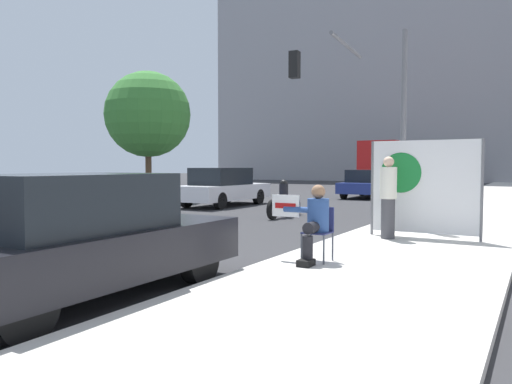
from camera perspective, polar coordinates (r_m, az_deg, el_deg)
The scene contains 14 objects.
ground_plane at distance 7.70m, azimuth -22.51°, elevation -9.39°, with size 160.00×160.00×0.00m, color #303033.
sidewalk_curb at distance 19.74m, azimuth 23.78°, elevation -1.76°, with size 3.45×90.00×0.12m, color beige.
building_backdrop_far at distance 58.92m, azimuth 22.12°, elevation 18.99°, with size 52.00×12.00×36.05m.
seated_protester at distance 7.83m, azimuth 6.71°, elevation -3.26°, with size 0.97×0.77×1.21m.
jogger_on_sidewalk at distance 10.59m, azimuth 14.87°, elevation -0.55°, with size 0.34×0.34×1.69m.
pedestrian_behind at distance 11.75m, azimuth 19.57°, elevation -0.44°, with size 0.34×0.34×1.63m.
protest_banner at distance 10.89m, azimuth 18.57°, elevation 0.59°, with size 2.25×0.06×2.03m.
traffic_light_pole at distance 15.60m, azimuth 11.66°, elevation 11.11°, with size 3.62×3.38×5.42m.
parked_car_curbside at distance 6.38m, azimuth -19.68°, elevation -5.00°, with size 1.77×4.32×1.53m.
car_on_road_nearest at distance 20.08m, azimuth -3.80°, elevation 0.56°, with size 1.80×4.62×1.54m.
car_on_road_midblock at distance 25.93m, azimuth 12.62°, elevation 0.94°, with size 1.73×4.67×1.41m.
city_bus_on_road at distance 38.20m, azimuth 16.06°, elevation 3.27°, with size 2.49×12.10×3.22m.
motorcycle_on_road at distance 15.69m, azimuth 3.24°, elevation -1.01°, with size 0.28×2.18×1.19m.
street_tree_near_curb at distance 23.61m, azimuth -12.25°, elevation 8.64°, with size 3.91×3.91×5.92m.
Camera 1 is at (5.98, -4.57, 1.63)m, focal length 35.00 mm.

